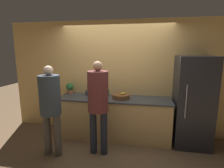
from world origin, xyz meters
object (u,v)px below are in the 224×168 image
person_left (50,103)px  cup_white (94,93)px  potted_plant (70,88)px  fruit_bowl (121,96)px  utensil_crock (88,93)px  person_center (98,99)px  bottle_green (108,93)px  refrigerator (192,102)px

person_left → cup_white: 1.21m
cup_white → potted_plant: size_ratio=0.32×
fruit_bowl → utensil_crock: size_ratio=1.41×
cup_white → potted_plant: 0.61m
utensil_crock → cup_white: bearing=36.9°
person_left → person_center: 0.85m
person_left → person_center: (0.82, 0.20, 0.05)m
fruit_bowl → cup_white: bearing=160.6°
bottle_green → cup_white: 0.34m
person_center → cup_white: size_ratio=21.16×
refrigerator → bottle_green: size_ratio=10.65×
person_left → potted_plant: bearing=95.8°
refrigerator → bottle_green: bearing=174.3°
utensil_crock → bottle_green: bearing=6.6°
person_center → fruit_bowl: 0.75m
utensil_crock → person_left: bearing=-109.5°
potted_plant → utensil_crock: bearing=-11.2°
refrigerator → person_left: 2.75m
person_left → cup_white: person_left is taller
utensil_crock → bottle_green: (0.47, 0.05, 0.00)m
fruit_bowl → bottle_green: bearing=149.8°
person_center → cup_white: person_center is taller
bottle_green → cup_white: (-0.34, 0.04, -0.03)m
fruit_bowl → bottle_green: bottle_green is taller
utensil_crock → bottle_green: utensil_crock is taller
cup_white → potted_plant: potted_plant is taller
potted_plant → person_left: bearing=-84.2°
person_center → potted_plant: (-0.94, 0.90, -0.01)m
refrigerator → person_left: refrigerator is taller
utensil_crock → cup_white: (0.13, 0.10, -0.02)m
refrigerator → person_center: 1.91m
utensil_crock → potted_plant: size_ratio=1.04×
person_left → utensil_crock: 1.07m
cup_white → refrigerator: bearing=-6.0°
fruit_bowl → utensil_crock: 0.81m
cup_white → fruit_bowl: bearing=-19.4°
refrigerator → cup_white: 2.13m
fruit_bowl → bottle_green: (-0.33, 0.19, 0.02)m
person_left → bottle_green: (0.83, 1.06, -0.03)m
person_left → potted_plant: (-0.11, 1.10, 0.04)m
fruit_bowl → person_left: bearing=-142.9°
person_center → utensil_crock: (-0.47, 0.80, -0.08)m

